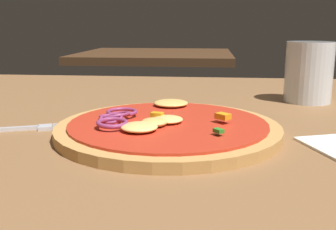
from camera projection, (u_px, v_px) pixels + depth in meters
name	position (u px, v px, depth m)	size (l,w,h in m)	color
dining_table	(169.00, 146.00, 0.51)	(1.36, 1.09, 0.04)	brown
pizza	(165.00, 127.00, 0.50)	(0.28, 0.28, 0.03)	tan
fork	(13.00, 129.00, 0.51)	(0.17, 0.08, 0.01)	silver
beer_glass	(308.00, 75.00, 0.69)	(0.08, 0.08, 0.11)	silver
background_table	(156.00, 56.00, 1.95)	(0.74, 0.68, 0.04)	#4C301C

